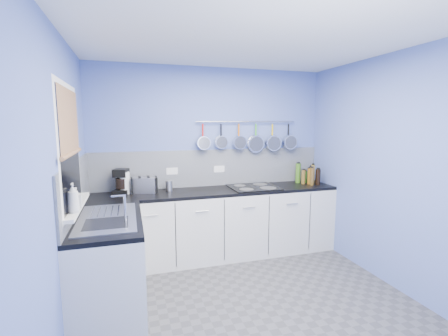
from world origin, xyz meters
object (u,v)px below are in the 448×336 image
paper_towel (125,183)px  hob (254,187)px  soap_bottle_a (73,198)px  soap_bottle_b (76,198)px  canister (169,186)px  toaster (144,185)px  coffee_maker (121,182)px

paper_towel → hob: bearing=-3.9°
soap_bottle_a → hob: size_ratio=0.38×
hob → soap_bottle_b: bearing=-153.4°
soap_bottle_a → canister: soap_bottle_a is taller
toaster → coffee_maker: bearing=-165.4°
soap_bottle_b → coffee_maker: soap_bottle_b is taller
canister → toaster: bearing=-175.3°
soap_bottle_a → toaster: bearing=64.7°
toaster → canister: size_ratio=2.36×
coffee_maker → soap_bottle_a: bearing=-85.6°
toaster → soap_bottle_a: bearing=-100.0°
coffee_maker → canister: coffee_maker is taller
soap_bottle_a → coffee_maker: (0.34, 1.29, -0.12)m
paper_towel → hob: size_ratio=0.43×
paper_towel → hob: 1.66m
canister → coffee_maker: bearing=-177.8°
soap_bottle_b → hob: size_ratio=0.27×
soap_bottle_a → toaster: (0.61, 1.29, -0.17)m
soap_bottle_a → coffee_maker: size_ratio=0.78×
coffee_maker → canister: size_ratio=2.42×
soap_bottle_a → canister: size_ratio=1.89×
coffee_maker → canister: (0.58, 0.02, -0.09)m
toaster → soap_bottle_b: bearing=-102.9°
paper_towel → canister: bearing=3.5°
soap_bottle_a → paper_towel: (0.38, 1.28, -0.13)m
soap_bottle_a → soap_bottle_b: size_ratio=1.39×
soap_bottle_b → toaster: 1.30m
soap_bottle_b → coffee_maker: (0.34, 1.14, -0.08)m
soap_bottle_b → canister: bearing=51.7°
soap_bottle_b → hob: bearing=26.6°
paper_towel → canister: size_ratio=2.13×
paper_towel → canister: 0.54m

